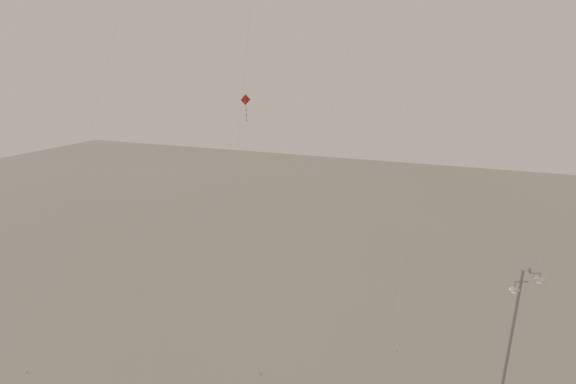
% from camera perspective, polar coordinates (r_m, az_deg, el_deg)
% --- Properties ---
extents(street_lamp, '(1.70, 0.84, 9.33)m').
position_cam_1_polar(street_lamp, '(30.55, 21.68, -14.70)').
color(street_lamp, gray).
rests_on(street_lamp, ground).
extents(kite_3, '(3.39, 8.39, 16.77)m').
position_cam_1_polar(kite_3, '(33.23, -6.77, 2.47)').
color(kite_3, maroon).
rests_on(kite_3, ground).
extents(kite_4, '(11.87, 8.85, 25.67)m').
position_cam_1_polar(kite_4, '(32.77, 17.43, 14.00)').
color(kite_4, '#292422').
rests_on(kite_4, ground).
extents(kite_5, '(2.91, 13.22, 30.60)m').
position_cam_1_polar(kite_5, '(43.82, 12.45, 17.38)').
color(kite_5, '#AE621D').
rests_on(kite_5, ground).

